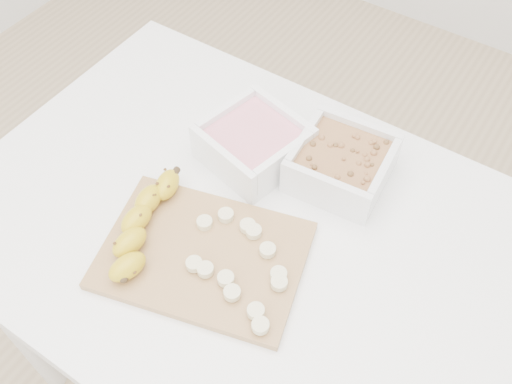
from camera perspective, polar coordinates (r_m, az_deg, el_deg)
The scene contains 7 objects.
ground at distance 1.64m, azimuth -0.61°, elevation -18.23°, with size 3.50×3.50×0.00m, color #C6AD89.
table at distance 1.04m, azimuth -0.91°, elevation -6.31°, with size 1.00×0.70×0.75m.
bowl_yogurt at distance 1.03m, azimuth -0.23°, elevation 4.98°, with size 0.19×0.19×0.08m.
bowl_granola at distance 1.01m, azimuth 8.56°, elevation 2.89°, with size 0.18×0.18×0.08m.
cutting_board at distance 0.93m, azimuth -5.30°, elevation -6.29°, with size 0.32×0.23×0.01m, color #A87E4D.
banana at distance 0.94m, azimuth -11.27°, elevation -3.27°, with size 0.06×0.22×0.04m, color gold, non-canonical shape.
banana_slices at distance 0.90m, azimuth -1.56°, elevation -7.17°, with size 0.20×0.16×0.02m.
Camera 1 is at (0.31, -0.44, 1.55)m, focal length 40.00 mm.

